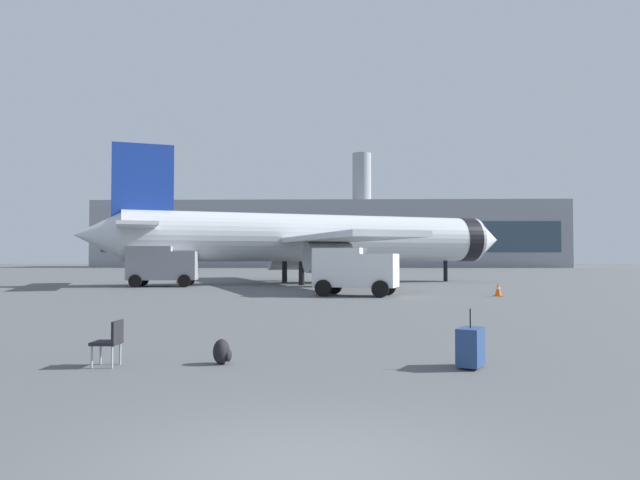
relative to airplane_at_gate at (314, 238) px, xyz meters
The scene contains 12 objects.
ground_plane 41.12m from the airplane_at_gate, 88.00° to the right, with size 400.00×400.00×0.00m, color #515456.
airplane_at_gate is the anchor object (origin of this frame).
service_truck 12.21m from the airplane_at_gate, 153.00° to the right, with size 5.03×3.01×2.90m.
cargo_van 15.60m from the airplane_at_gate, 79.54° to the right, with size 4.78×3.31×2.60m.
safety_cone_near 18.82m from the airplane_at_gate, 55.44° to the right, with size 0.44×0.44×0.75m.
safety_cone_mid 14.37m from the airplane_at_gate, 86.63° to the right, with size 0.44×0.44×0.68m.
safety_cone_far 11.93m from the airplane_at_gate, 76.23° to the left, with size 0.44×0.44×0.60m.
safety_cone_outer 11.58m from the airplane_at_gate, behind, with size 0.44×0.44×0.64m.
rolling_suitcase 35.97m from the airplane_at_gate, 83.17° to the right, with size 0.65×0.75×1.10m.
traveller_backpack 35.49m from the airplane_at_gate, 90.72° to the right, with size 0.36×0.40×0.48m.
gate_chair 35.82m from the airplane_at_gate, 94.05° to the right, with size 0.49×0.49×0.86m.
terminal_building 88.84m from the airplane_at_gate, 89.76° to the left, with size 105.26×21.83×26.88m.
Camera 1 is at (0.30, -5.44, 2.04)m, focal length 32.19 mm.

